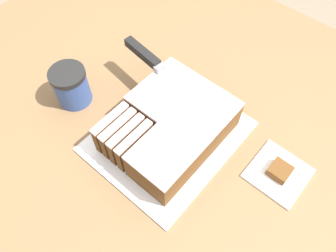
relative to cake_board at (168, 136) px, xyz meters
name	(u,v)px	position (x,y,z in m)	size (l,w,h in m)	color
ground_plane	(171,213)	(-0.06, 0.09, -0.93)	(8.00, 8.00, 0.00)	#7F705B
countertop	(172,175)	(-0.06, 0.09, -0.47)	(1.40, 1.10, 0.93)	brown
cake_board	(168,136)	(0.00, 0.00, 0.00)	(0.30, 0.36, 0.01)	silver
cake	(171,125)	(0.00, 0.01, 0.05)	(0.23, 0.28, 0.09)	brown
knife	(152,62)	(-0.13, 0.09, 0.10)	(0.33, 0.06, 0.02)	silver
coffee_cup	(71,86)	(-0.26, -0.07, 0.05)	(0.09, 0.09, 0.10)	#334C8C
paper_napkin	(277,174)	(0.26, 0.09, 0.00)	(0.13, 0.13, 0.01)	white
brownie	(279,172)	(0.26, 0.09, 0.01)	(0.05, 0.05, 0.02)	brown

